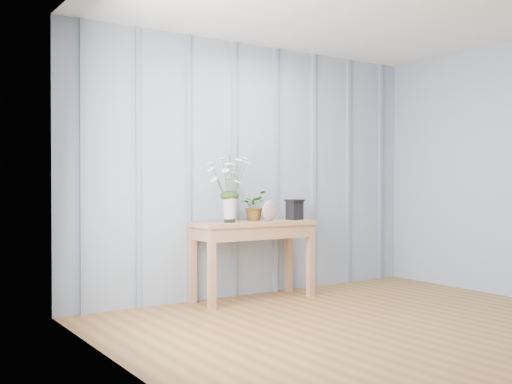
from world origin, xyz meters
TOP-DOWN VIEW (x-y plane):
  - ground at (0.00, 0.00)m, footprint 4.50×4.50m
  - room_shell at (-0.00, 0.92)m, footprint 4.00×4.50m
  - sideboard at (-0.18, 1.99)m, footprint 1.20×0.45m
  - daisy_vase at (-0.47, 1.96)m, footprint 0.45×0.34m
  - spider_plant at (-0.12, 2.09)m, footprint 0.34×0.34m
  - felt_disc_vessel at (-0.03, 1.95)m, footprint 0.21×0.11m
  - carved_box at (0.29, 1.97)m, footprint 0.19×0.16m

SIDE VIEW (x-z plane):
  - ground at x=0.00m, z-range 0.00..0.00m
  - sideboard at x=-0.18m, z-range 0.26..1.01m
  - felt_disc_vessel at x=-0.03m, z-range 0.75..0.95m
  - carved_box at x=0.29m, z-range 0.75..0.95m
  - spider_plant at x=-0.12m, z-range 0.75..1.04m
  - daisy_vase at x=-0.47m, z-range 0.83..1.46m
  - room_shell at x=0.00m, z-range 0.74..3.24m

